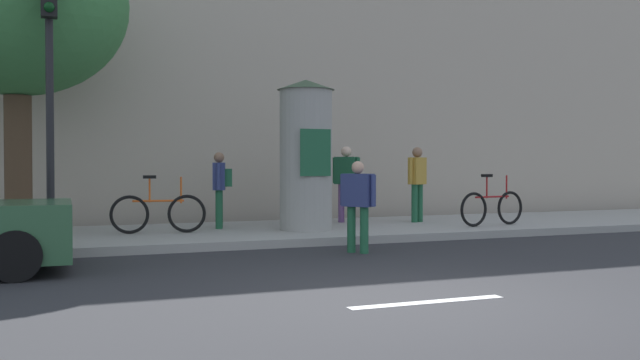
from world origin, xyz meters
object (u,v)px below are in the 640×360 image
at_px(pedestrian_near_pole, 359,198).
at_px(pedestrian_in_red_top, 417,179).
at_px(street_tree, 17,4).
at_px(pedestrian_with_backpack, 302,183).
at_px(traffic_light, 49,61).
at_px(poster_column, 306,154).
at_px(pedestrian_with_bag, 347,177).
at_px(pedestrian_tallest, 220,183).
at_px(bicycle_leaning, 492,207).
at_px(bicycle_upright, 158,213).

height_order(pedestrian_near_pole, pedestrian_in_red_top, pedestrian_in_red_top).
distance_m(street_tree, pedestrian_with_backpack, 6.51).
relative_size(traffic_light, poster_column, 1.45).
bearing_deg(pedestrian_near_pole, pedestrian_with_backpack, 83.87).
relative_size(pedestrian_with_bag, pedestrian_in_red_top, 1.01).
bearing_deg(traffic_light, pedestrian_tallest, 34.68).
relative_size(street_tree, pedestrian_in_red_top, 3.50).
bearing_deg(poster_column, pedestrian_with_bag, 41.52).
xyz_separation_m(poster_column, pedestrian_in_red_top, (2.96, 0.78, -0.53)).
height_order(street_tree, pedestrian_in_red_top, street_tree).
distance_m(pedestrian_with_bag, bicycle_leaning, 3.21).
height_order(poster_column, bicycle_upright, poster_column).
distance_m(poster_column, pedestrian_near_pole, 2.68).
bearing_deg(pedestrian_with_backpack, traffic_light, -153.79).
height_order(poster_column, pedestrian_in_red_top, poster_column).
bearing_deg(bicycle_leaning, poster_column, 171.44).
bearing_deg(pedestrian_tallest, bicycle_leaning, -15.58).
xyz_separation_m(pedestrian_with_backpack, pedestrian_with_bag, (1.08, 0.07, 0.12)).
bearing_deg(pedestrian_with_bag, traffic_light, -157.32).
distance_m(pedestrian_tallest, pedestrian_with_bag, 2.97).
bearing_deg(street_tree, traffic_light, -75.88).
bearing_deg(poster_column, pedestrian_in_red_top, 14.85).
xyz_separation_m(traffic_light, pedestrian_with_backpack, (5.09, 2.50, -2.00)).
xyz_separation_m(traffic_light, street_tree, (-0.53, 2.10, 1.28)).
distance_m(pedestrian_near_pole, bicycle_upright, 4.06).
xyz_separation_m(poster_column, bicycle_upright, (-2.83, 0.36, -1.11)).
bearing_deg(pedestrian_near_pole, traffic_light, 164.82).
xyz_separation_m(traffic_light, pedestrian_tallest, (3.22, 2.23, -1.97)).
relative_size(pedestrian_tallest, pedestrian_with_bag, 0.91).
height_order(traffic_light, bicycle_leaning, traffic_light).
height_order(poster_column, street_tree, street_tree).
bearing_deg(bicycle_upright, pedestrian_near_pole, -46.45).
xyz_separation_m(pedestrian_in_red_top, bicycle_upright, (-5.78, -0.42, -0.59)).
xyz_separation_m(pedestrian_near_pole, pedestrian_with_bag, (1.49, 3.85, 0.28)).
bearing_deg(traffic_light, pedestrian_with_bag, 22.68).
height_order(pedestrian_tallest, bicycle_leaning, pedestrian_tallest).
distance_m(street_tree, pedestrian_near_pole, 7.09).
distance_m(traffic_light, pedestrian_with_backpack, 6.01).
xyz_separation_m(pedestrian_tallest, pedestrian_with_bag, (2.95, 0.35, 0.10)).
bearing_deg(pedestrian_with_bag, pedestrian_tallest, -173.21).
bearing_deg(street_tree, pedestrian_tallest, 1.98).
height_order(pedestrian_in_red_top, bicycle_leaning, pedestrian_in_red_top).
relative_size(pedestrian_near_pole, pedestrian_tallest, 0.97).
height_order(poster_column, pedestrian_near_pole, poster_column).
xyz_separation_m(poster_column, street_tree, (-5.25, 0.80, 2.67)).
distance_m(street_tree, pedestrian_with_bag, 7.42).
relative_size(traffic_light, street_tree, 0.73).
bearing_deg(pedestrian_tallest, pedestrian_with_backpack, 8.47).
distance_m(pedestrian_with_bag, pedestrian_in_red_top, 1.59).
bearing_deg(pedestrian_near_pole, pedestrian_with_bag, 68.87).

